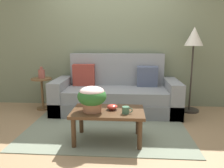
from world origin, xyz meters
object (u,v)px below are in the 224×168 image
at_px(potted_plant, 92,96).
at_px(table_vase, 42,73).
at_px(coffee_table, 108,115).
at_px(coffee_mug, 126,110).
at_px(side_table, 42,88).
at_px(couch, 116,95).
at_px(snack_bowl, 112,107).
at_px(floor_lamp, 194,45).

xyz_separation_m(potted_plant, table_vase, (-1.16, 1.33, 0.08)).
height_order(coffee_table, table_vase, table_vase).
xyz_separation_m(coffee_mug, table_vase, (-1.59, 1.40, 0.23)).
bearing_deg(potted_plant, coffee_table, 15.03).
xyz_separation_m(coffee_table, side_table, (-1.36, 1.27, 0.06)).
bearing_deg(potted_plant, couch, 79.83).
bearing_deg(snack_bowl, couch, 90.78).
xyz_separation_m(side_table, table_vase, (0.01, 0.01, 0.27)).
bearing_deg(coffee_mug, side_table, 138.93).
bearing_deg(floor_lamp, table_vase, -178.74).
height_order(side_table, snack_bowl, side_table).
bearing_deg(snack_bowl, floor_lamp, 44.29).
bearing_deg(floor_lamp, side_table, -178.58).
xyz_separation_m(potted_plant, coffee_mug, (0.42, -0.06, -0.15)).
bearing_deg(side_table, coffee_mug, -41.07).
relative_size(coffee_table, potted_plant, 2.53).
relative_size(potted_plant, coffee_mug, 2.77).
distance_m(side_table, floor_lamp, 2.88).
height_order(floor_lamp, table_vase, floor_lamp).
xyz_separation_m(side_table, snack_bowl, (1.42, -1.24, 0.04)).
relative_size(floor_lamp, snack_bowl, 11.03).
xyz_separation_m(couch, table_vase, (-1.39, 0.04, 0.37)).
bearing_deg(potted_plant, snack_bowl, 18.05).
xyz_separation_m(floor_lamp, snack_bowl, (-1.35, -1.31, -0.76)).
distance_m(side_table, potted_plant, 1.78).
bearing_deg(snack_bowl, table_vase, 138.39).
bearing_deg(couch, snack_bowl, -89.22).
distance_m(coffee_table, potted_plant, 0.32).
distance_m(coffee_table, floor_lamp, 2.12).
relative_size(coffee_table, snack_bowl, 6.63).
distance_m(couch, table_vase, 1.44).
xyz_separation_m(coffee_table, floor_lamp, (1.40, 1.34, 0.86)).
height_order(coffee_mug, table_vase, table_vase).
height_order(coffee_table, snack_bowl, snack_bowl).
distance_m(couch, coffee_table, 1.24).
distance_m(coffee_table, table_vase, 1.90).
height_order(side_table, potted_plant, potted_plant).
relative_size(coffee_mug, table_vase, 0.61).
bearing_deg(table_vase, coffee_table, -43.36).
distance_m(coffee_table, snack_bowl, 0.12).
bearing_deg(side_table, coffee_table, -43.05).
distance_m(floor_lamp, potted_plant, 2.20).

